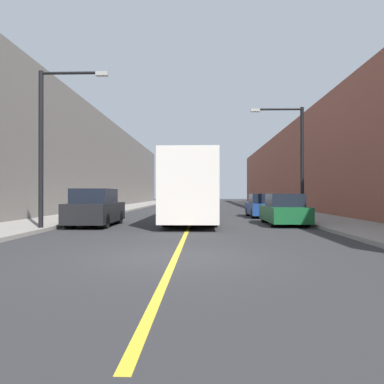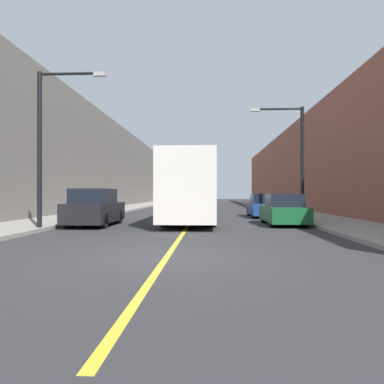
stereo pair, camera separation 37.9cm
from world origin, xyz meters
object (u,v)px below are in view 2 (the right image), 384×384
object	(u,v)px
bus	(192,188)
street_lamp_left	(47,136)
car_right_near	(283,211)
car_right_mid	(263,207)
parked_suv_left	(95,209)
street_lamp_right	(296,153)

from	to	relation	value
bus	street_lamp_left	world-z (taller)	street_lamp_left
car_right_near	car_right_mid	bearing A→B (deg)	91.15
bus	parked_suv_left	world-z (taller)	bus
street_lamp_left	car_right_near	bearing A→B (deg)	18.72
car_right_mid	street_lamp_right	xyz separation A→B (m)	(1.18, -4.44, 3.10)
car_right_mid	street_lamp_left	world-z (taller)	street_lamp_left
bus	street_lamp_right	size ratio (longest dim) A/B	2.06
parked_suv_left	street_lamp_left	xyz separation A→B (m)	(-1.25, -2.58, 3.16)
car_right_mid	street_lamp_right	bearing A→B (deg)	-75.15
car_right_near	street_lamp_right	size ratio (longest dim) A/B	0.72
car_right_near	street_lamp_right	distance (m)	3.71
car_right_mid	street_lamp_left	bearing A→B (deg)	-136.92
street_lamp_left	bus	bearing A→B (deg)	46.04
bus	car_right_mid	world-z (taller)	bus
street_lamp_right	car_right_mid	bearing A→B (deg)	104.85
parked_suv_left	car_right_near	bearing A→B (deg)	6.17
street_lamp_left	parked_suv_left	bearing A→B (deg)	64.18
bus	car_right_mid	xyz separation A→B (m)	(4.59, 3.69, -1.19)
street_lamp_right	bus	bearing A→B (deg)	172.65
parked_suv_left	street_lamp_right	distance (m)	11.15
car_right_near	car_right_mid	world-z (taller)	car_right_near
parked_suv_left	car_right_mid	bearing A→B (deg)	38.03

